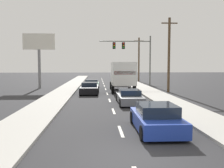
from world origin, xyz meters
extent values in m
plane|color=#2B2B2D|center=(0.00, 25.00, 0.00)|extent=(140.00, 140.00, 0.00)
cube|color=#B2AFA8|center=(4.87, 20.00, 0.07)|extent=(2.63, 80.00, 0.14)
cube|color=#B2AFA8|center=(-4.87, 20.00, 0.07)|extent=(2.63, 80.00, 0.14)
cube|color=silver|center=(0.00, 3.63, 0.00)|extent=(0.14, 2.00, 0.01)
cube|color=silver|center=(0.00, 8.63, 0.00)|extent=(0.14, 2.00, 0.01)
cube|color=silver|center=(0.00, 13.63, 0.00)|extent=(0.14, 2.00, 0.01)
cube|color=silver|center=(0.00, 18.63, 0.00)|extent=(0.14, 2.00, 0.01)
cube|color=silver|center=(0.00, 23.63, 0.00)|extent=(0.14, 2.00, 0.01)
cube|color=silver|center=(0.00, 28.63, 0.00)|extent=(0.14, 2.00, 0.01)
cube|color=silver|center=(0.00, 33.63, 0.00)|extent=(0.14, 2.00, 0.01)
cube|color=silver|center=(0.00, 38.63, 0.00)|extent=(0.14, 2.00, 0.01)
cube|color=silver|center=(0.00, 43.63, 0.00)|extent=(0.14, 2.00, 0.01)
cube|color=silver|center=(0.00, 48.63, 0.00)|extent=(0.14, 2.00, 0.01)
cube|color=#196B38|center=(-1.77, 24.90, 0.43)|extent=(1.88, 4.41, 0.59)
cube|color=#192333|center=(-1.77, 24.70, 0.94)|extent=(1.61, 2.04, 0.43)
cylinder|color=black|center=(-2.56, 26.55, 0.32)|extent=(0.24, 0.65, 0.64)
cylinder|color=black|center=(-0.90, 26.51, 0.32)|extent=(0.24, 0.65, 0.64)
cylinder|color=black|center=(-2.64, 23.29, 0.32)|extent=(0.24, 0.65, 0.64)
cylinder|color=black|center=(-0.98, 23.24, 0.32)|extent=(0.24, 0.65, 0.64)
cube|color=black|center=(-1.88, 18.85, 0.47)|extent=(1.93, 4.59, 0.66)
cube|color=#192333|center=(-1.88, 18.89, 1.02)|extent=(1.65, 2.05, 0.43)
cylinder|color=black|center=(-2.68, 20.60, 0.32)|extent=(0.24, 0.65, 0.64)
cylinder|color=black|center=(-0.99, 20.55, 0.32)|extent=(0.24, 0.65, 0.64)
cylinder|color=black|center=(-2.77, 17.15, 0.32)|extent=(0.24, 0.65, 0.64)
cylinder|color=black|center=(-1.08, 17.11, 0.32)|extent=(0.24, 0.65, 0.64)
cube|color=white|center=(1.81, 19.98, 2.17)|extent=(2.58, 5.72, 2.43)
cube|color=red|center=(1.75, 17.16, 2.29)|extent=(2.21, 0.09, 0.36)
cube|color=white|center=(1.89, 23.75, 1.37)|extent=(2.40, 1.92, 2.14)
cylinder|color=black|center=(0.71, 23.77, 0.48)|extent=(0.32, 0.97, 0.96)
cylinder|color=black|center=(3.07, 23.72, 0.48)|extent=(0.32, 0.97, 0.96)
cylinder|color=black|center=(0.61, 18.87, 0.48)|extent=(0.32, 0.97, 0.96)
cylinder|color=black|center=(2.97, 18.82, 0.48)|extent=(0.32, 0.97, 0.96)
cube|color=slate|center=(1.49, 11.77, 0.42)|extent=(1.82, 4.44, 0.56)
cube|color=#192333|center=(1.49, 11.70, 0.92)|extent=(1.59, 1.91, 0.43)
cylinder|color=black|center=(0.65, 13.44, 0.32)|extent=(0.22, 0.64, 0.64)
cylinder|color=black|center=(2.34, 13.43, 0.32)|extent=(0.22, 0.64, 0.64)
cylinder|color=black|center=(0.64, 10.10, 0.32)|extent=(0.22, 0.64, 0.64)
cylinder|color=black|center=(2.32, 10.09, 0.32)|extent=(0.22, 0.64, 0.64)
cube|color=#1E389E|center=(1.65, 3.61, 0.46)|extent=(1.92, 4.15, 0.64)
cube|color=#192333|center=(1.64, 3.44, 1.03)|extent=(1.68, 1.98, 0.50)
cylinder|color=black|center=(0.77, 5.13, 0.32)|extent=(0.23, 0.64, 0.64)
cylinder|color=black|center=(2.54, 5.12, 0.32)|extent=(0.23, 0.64, 0.64)
cylinder|color=black|center=(0.75, 2.10, 0.32)|extent=(0.23, 0.64, 0.64)
cylinder|color=black|center=(2.52, 2.09, 0.32)|extent=(0.23, 0.64, 0.64)
cylinder|color=#595B56|center=(6.82, 28.71, 3.69)|extent=(0.20, 0.20, 7.37)
cylinder|color=#595B56|center=(3.06, 28.71, 6.57)|extent=(7.51, 0.14, 0.14)
cube|color=black|center=(2.81, 28.71, 5.92)|extent=(0.40, 0.56, 0.95)
sphere|color=red|center=(2.81, 28.40, 6.22)|extent=(0.20, 0.20, 0.20)
sphere|color=orange|center=(2.81, 28.40, 5.92)|extent=(0.20, 0.20, 0.20)
sphere|color=green|center=(2.81, 28.40, 5.62)|extent=(0.20, 0.20, 0.20)
cube|color=black|center=(1.44, 28.71, 5.92)|extent=(0.40, 0.56, 0.95)
sphere|color=red|center=(1.44, 28.40, 6.22)|extent=(0.20, 0.20, 0.20)
sphere|color=orange|center=(1.44, 28.40, 5.92)|extent=(0.20, 0.20, 0.20)
sphere|color=green|center=(1.44, 28.40, 5.62)|extent=(0.20, 0.20, 0.20)
cylinder|color=brown|center=(7.01, 19.81, 4.17)|extent=(0.28, 0.28, 8.34)
cube|color=brown|center=(7.01, 19.81, 7.74)|extent=(1.80, 0.12, 0.12)
cylinder|color=brown|center=(6.78, 38.27, 4.09)|extent=(0.28, 0.28, 8.18)
cube|color=brown|center=(6.78, 38.27, 7.58)|extent=(1.80, 0.12, 0.12)
cylinder|color=slate|center=(-8.69, 25.54, 2.56)|extent=(0.36, 0.36, 5.11)
cube|color=silver|center=(-8.69, 25.54, 6.16)|extent=(4.15, 0.20, 2.09)
camera|label=1|loc=(-1.10, -7.55, 3.07)|focal=39.41mm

